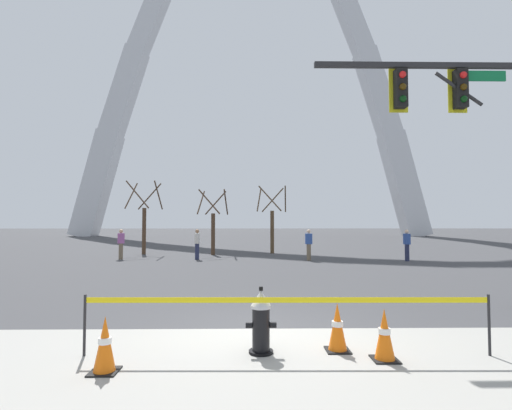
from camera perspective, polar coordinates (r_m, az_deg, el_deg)
name	(u,v)px	position (r m, az deg, el deg)	size (l,w,h in m)	color
ground_plane	(261,329)	(7.47, 0.72, -17.71)	(240.00, 240.00, 0.00)	#3D3D3F
fire_hydrant	(261,322)	(6.07, 0.73, -16.72)	(0.46, 0.48, 0.99)	black
caution_tape_barrier	(287,313)	(5.92, 4.56, -15.44)	(5.96, 0.12, 0.89)	#232326
traffic_cone_by_hydrant	(337,327)	(6.31, 11.83, -17.14)	(0.36, 0.36, 0.73)	black
traffic_cone_mid_sidewalk	(384,335)	(6.08, 18.29, -17.63)	(0.36, 0.36, 0.73)	black
traffic_cone_curb_edge	(105,345)	(5.72, -21.26, -18.56)	(0.36, 0.36, 0.73)	black
traffic_signal_gantry	(473,131)	(10.43, 29.12, 9.48)	(5.02, 0.44, 6.00)	#232326
monument_arch	(251,79)	(59.91, -0.68, 17.91)	(51.28, 3.21, 52.94)	silver
tree_far_left	(144,222)	(24.96, -16.06, -2.39)	(2.06, 2.07, 4.47)	#473323
tree_left_mid	(213,226)	(23.73, -6.31, -3.05)	(1.82, 1.83, 3.93)	#473323
tree_center_left	(272,224)	(24.76, 2.37, -2.73)	(1.95, 1.97, 4.24)	brown
pedestrian_walking_left	(197,244)	(20.82, -8.61, -5.67)	(0.24, 0.36, 1.59)	#232847
pedestrian_standing_center	(309,245)	(20.28, 7.73, -5.76)	(0.35, 0.22, 1.59)	brown
pedestrian_walking_right	(121,244)	(21.95, -19.16, -5.40)	(0.39, 0.32, 1.59)	brown
pedestrian_near_trees	(407,245)	(21.27, 21.22, -5.46)	(0.28, 0.38, 1.59)	#232847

